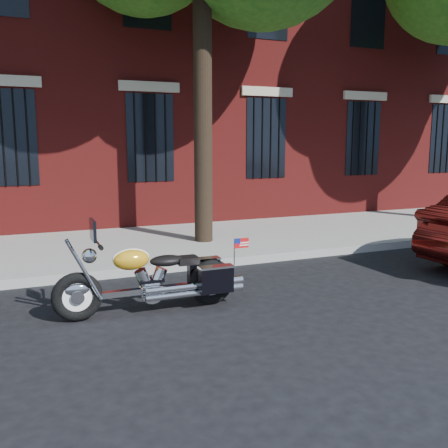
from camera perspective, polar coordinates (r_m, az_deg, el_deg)
name	(u,v)px	position (r m, az deg, el deg)	size (l,w,h in m)	color
ground	(241,290)	(7.31, 1.95, -7.50)	(120.00, 120.00, 0.00)	black
curb	(207,263)	(8.52, -1.92, -4.52)	(40.00, 0.16, 0.15)	gray
sidewalk	(175,243)	(10.25, -5.65, -2.16)	(40.00, 3.60, 0.15)	gray
building	(107,15)	(17.11, -13.24, 22.27)	(26.00, 10.08, 12.00)	maroon
motorcycle	(157,280)	(6.35, -7.64, -6.34)	(2.41, 0.70, 1.22)	black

